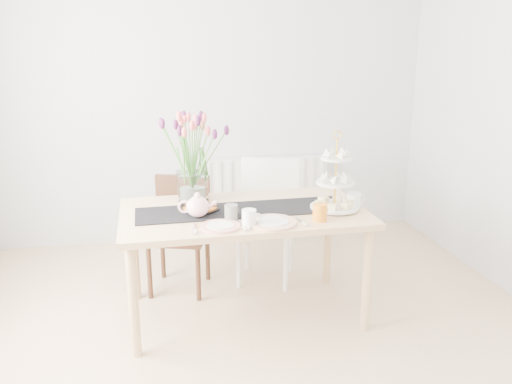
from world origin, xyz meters
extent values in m
plane|color=tan|center=(0.00, 0.00, 0.00)|extent=(4.50, 4.50, 0.00)
plane|color=silver|center=(0.00, 2.25, 1.30)|extent=(4.00, 0.00, 4.00)
cube|color=white|center=(0.50, 2.19, 0.45)|extent=(1.20, 0.08, 0.60)
cube|color=tan|center=(0.00, 0.66, 0.73)|extent=(1.60, 0.90, 0.04)
cylinder|color=tan|center=(-0.73, 0.28, 0.35)|extent=(0.06, 0.06, 0.71)
cylinder|color=tan|center=(0.73, 0.28, 0.35)|extent=(0.06, 0.06, 0.71)
cylinder|color=tan|center=(-0.73, 1.04, 0.35)|extent=(0.06, 0.06, 0.71)
cylinder|color=tan|center=(0.73, 1.04, 0.35)|extent=(0.06, 0.06, 0.71)
cube|color=#342013|center=(-0.40, 1.14, 0.43)|extent=(0.52, 0.52, 0.04)
cube|color=#342013|center=(-0.35, 1.32, 0.64)|extent=(0.41, 0.16, 0.40)
cylinder|color=#342013|center=(-0.63, 1.02, 0.20)|extent=(0.04, 0.04, 0.41)
cylinder|color=#342013|center=(-0.29, 0.91, 0.20)|extent=(0.04, 0.04, 0.41)
cylinder|color=#342013|center=(-0.52, 1.36, 0.20)|extent=(0.04, 0.04, 0.41)
cylinder|color=#342013|center=(-0.18, 1.25, 0.20)|extent=(0.04, 0.04, 0.41)
cube|color=white|center=(0.27, 1.16, 0.47)|extent=(0.60, 0.60, 0.04)
cube|color=white|center=(0.35, 1.36, 0.71)|extent=(0.44, 0.21, 0.44)
cylinder|color=white|center=(0.03, 1.06, 0.23)|extent=(0.04, 0.04, 0.45)
cylinder|color=white|center=(0.37, 0.93, 0.23)|extent=(0.04, 0.04, 0.45)
cylinder|color=white|center=(0.17, 1.40, 0.23)|extent=(0.04, 0.04, 0.45)
cylinder|color=white|center=(0.50, 1.26, 0.23)|extent=(0.04, 0.04, 0.45)
cube|color=black|center=(0.00, 0.66, 0.75)|extent=(1.40, 0.35, 0.01)
cube|color=silver|center=(-0.31, 0.95, 0.85)|extent=(0.20, 0.20, 0.20)
cylinder|color=gold|center=(0.60, 0.56, 0.99)|extent=(0.01, 0.01, 0.47)
cylinder|color=white|center=(0.60, 0.56, 0.77)|extent=(0.32, 0.32, 0.01)
cylinder|color=white|center=(0.60, 0.56, 0.93)|extent=(0.26, 0.26, 0.01)
cylinder|color=white|center=(0.60, 0.56, 1.09)|extent=(0.20, 0.20, 0.01)
cylinder|color=white|center=(0.74, 0.58, 0.80)|extent=(0.10, 0.10, 0.10)
cylinder|color=black|center=(-0.28, 0.71, 0.76)|extent=(0.25, 0.25, 0.02)
cylinder|color=orange|center=(-0.28, 0.71, 0.78)|extent=(0.22, 0.22, 0.01)
cylinder|color=slate|center=(-0.11, 0.49, 0.80)|extent=(0.12, 0.12, 0.10)
cylinder|color=white|center=(-0.02, 0.35, 0.80)|extent=(0.09, 0.09, 0.10)
cylinder|color=orange|center=(0.43, 0.36, 0.80)|extent=(0.12, 0.12, 0.11)
cylinder|color=silver|center=(-0.20, 0.36, 0.76)|extent=(0.29, 0.29, 0.01)
cylinder|color=white|center=(0.13, 0.36, 0.76)|extent=(0.35, 0.35, 0.02)
camera|label=1|loc=(-0.61, -2.67, 1.85)|focal=38.00mm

